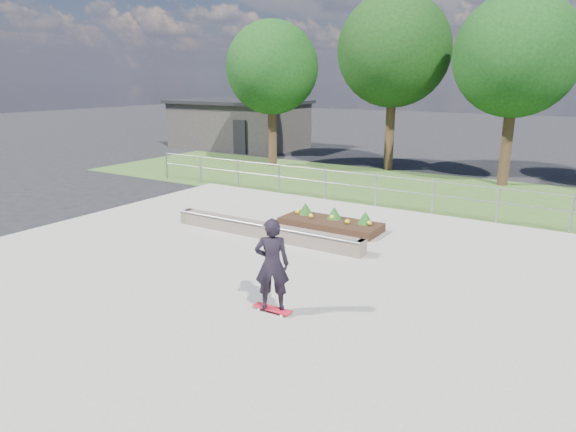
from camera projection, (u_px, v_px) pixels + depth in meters
The scene contains 11 objects.
ground at pixel (246, 275), 11.77m from camera, with size 120.00×120.00×0.00m, color black.
grass_verge at pixel (409, 190), 20.74m from camera, with size 30.00×8.00×0.02m, color #345220.
concrete_slab at pixel (246, 274), 11.76m from camera, with size 15.00×15.00×0.06m, color gray.
fence at pixel (376, 186), 17.69m from camera, with size 20.06×0.06×1.20m.
building at pixel (239, 124), 33.28m from camera, with size 8.40×5.40×3.00m.
tree_far_left at pixel (272, 68), 25.24m from camera, with size 4.55×4.55×7.15m.
tree_mid_left at pixel (394, 51), 23.84m from camera, with size 5.25×5.25×8.25m.
tree_mid_right at pixel (516, 56), 20.28m from camera, with size 4.90×4.90×7.70m.
grind_ledge at pixel (265, 231), 14.30m from camera, with size 6.00×0.44×0.43m.
planter_bed at pixel (331, 222), 15.20m from camera, with size 3.00×1.20×0.61m.
skateboarder at pixel (272, 265), 9.54m from camera, with size 0.80×0.69×1.86m.
Camera 1 is at (6.70, -8.78, 4.38)m, focal length 32.00 mm.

